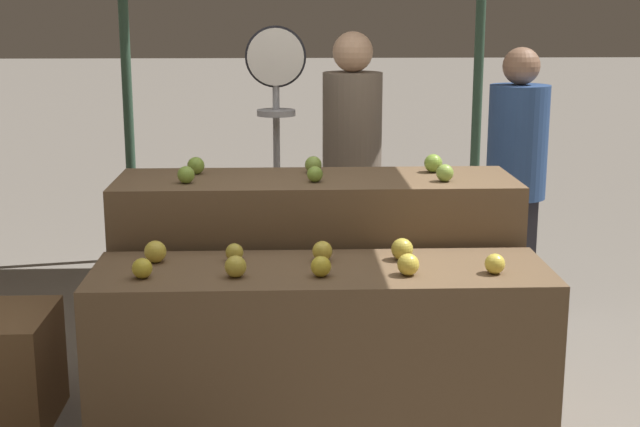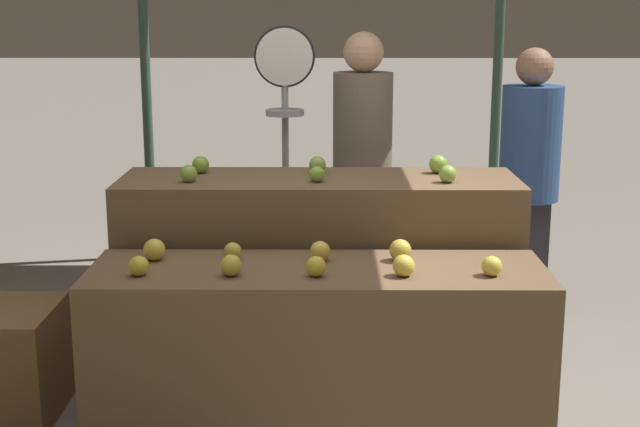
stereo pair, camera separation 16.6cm
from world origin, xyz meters
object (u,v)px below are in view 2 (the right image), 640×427
at_px(produce_scale, 285,113).
at_px(wooden_crate_side, 0,363).
at_px(person_customer_left, 529,168).
at_px(person_vendor_at_scale, 362,160).

xyz_separation_m(produce_scale, wooden_crate_side, (-1.24, -0.91, -1.01)).
bearing_deg(person_customer_left, person_vendor_at_scale, 13.14).
xyz_separation_m(person_vendor_at_scale, wooden_crate_side, (-1.66, -1.18, -0.72)).
height_order(person_vendor_at_scale, person_customer_left, person_vendor_at_scale).
height_order(person_vendor_at_scale, wooden_crate_side, person_vendor_at_scale).
bearing_deg(person_vendor_at_scale, produce_scale, 19.82).
xyz_separation_m(person_customer_left, wooden_crate_side, (-2.61, -1.25, -0.66)).
xyz_separation_m(produce_scale, person_vendor_at_scale, (0.42, 0.27, -0.29)).
bearing_deg(person_customer_left, wooden_crate_side, 34.47).
bearing_deg(wooden_crate_side, produce_scale, 36.28).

